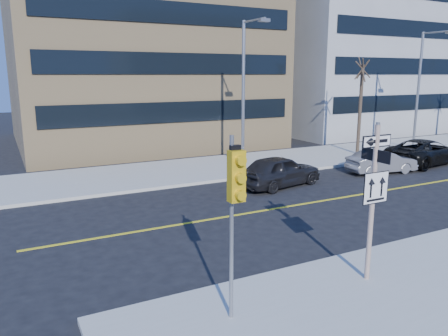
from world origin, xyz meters
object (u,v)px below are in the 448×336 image
streetlight_a (246,85)px  streetlight_b (422,83)px  traffic_signal (235,191)px  parked_car_a (279,171)px  parked_car_c (425,152)px  parked_car_b (382,162)px  street_tree_west (363,71)px  sign_pole (373,194)px

streetlight_a → streetlight_b: (14.00, 0.00, 0.00)m
traffic_signal → streetlight_a: (8.00, 13.42, 1.73)m
parked_car_a → parked_car_c: size_ratio=0.82×
parked_car_a → parked_car_c: (10.84, 0.39, -0.00)m
parked_car_a → streetlight_a: (0.26, 3.80, 3.99)m
parked_car_a → parked_car_b: size_ratio=1.16×
traffic_signal → parked_car_a: (7.74, 9.62, -2.26)m
parked_car_a → streetlight_b: (14.26, 3.80, 3.99)m
parked_car_b → streetlight_b: 9.52m
parked_car_c → streetlight_b: size_ratio=0.69×
parked_car_b → street_tree_west: 7.15m
traffic_signal → streetlight_a: size_ratio=0.50×
traffic_signal → street_tree_west: street_tree_west is taller
sign_pole → parked_car_b: 14.06m
traffic_signal → sign_pole: bearing=2.1°
street_tree_west → parked_car_b: bearing=-120.1°
streetlight_b → parked_car_a: bearing=-165.1°
parked_car_c → streetlight_a: bearing=64.3°
parked_car_b → streetlight_a: size_ratio=0.48×
parked_car_b → streetlight_b: bearing=-53.7°
parked_car_b → parked_car_c: (4.20, 0.56, 0.13)m
traffic_signal → streetlight_a: bearing=59.2°
parked_car_a → parked_car_c: parked_car_a is taller
parked_car_b → streetlight_b: streetlight_b is taller
traffic_signal → parked_car_b: (14.39, 9.45, -2.39)m
traffic_signal → parked_car_a: bearing=51.2°
parked_car_c → parked_car_a: bearing=84.2°
streetlight_a → street_tree_west: size_ratio=1.26×
streetlight_a → traffic_signal: bearing=-120.8°
sign_pole → parked_car_c: size_ratio=0.74×
parked_car_a → traffic_signal: bearing=129.7°
traffic_signal → street_tree_west: bearing=39.4°
parked_car_b → streetlight_b: (7.61, 3.97, 4.12)m
parked_car_c → street_tree_west: street_tree_west is taller
streetlight_a → street_tree_west: streetlight_a is taller
parked_car_b → parked_car_c: size_ratio=0.70×
streetlight_b → street_tree_west: streetlight_b is taller
parked_car_a → street_tree_west: size_ratio=0.71×
parked_car_b → parked_car_c: 4.23m
traffic_signal → parked_car_c: 21.23m
sign_pole → streetlight_a: streetlight_a is taller
parked_car_a → parked_car_b: parked_car_a is taller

